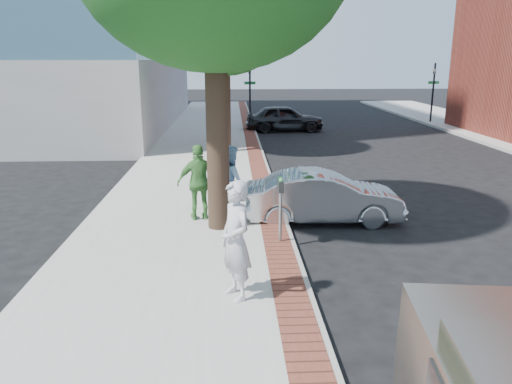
{
  "coord_description": "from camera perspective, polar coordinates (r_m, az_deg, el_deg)",
  "views": [
    {
      "loc": [
        -0.28,
        -9.52,
        4.07
      ],
      "look_at": [
        0.25,
        1.17,
        1.2
      ],
      "focal_mm": 35.0,
      "sensor_mm": 36.0,
      "label": 1
    }
  ],
  "objects": [
    {
      "name": "signal_far",
      "position": [
        34.06,
        19.6,
        11.12
      ],
      "size": [
        0.7,
        0.15,
        3.8
      ],
      "color": "black",
      "rests_on": "ground"
    },
    {
      "name": "brick_strip",
      "position": [
        17.98,
        0.36,
        2.44
      ],
      "size": [
        0.6,
        60.0,
        0.01
      ],
      "primitive_type": "cube",
      "color": "brown",
      "rests_on": "sidewalk"
    },
    {
      "name": "ground",
      "position": [
        10.35,
        -1.07,
        -8.13
      ],
      "size": [
        120.0,
        120.0,
        0.0
      ],
      "primitive_type": "plane",
      "color": "black",
      "rests_on": "ground"
    },
    {
      "name": "tree_far",
      "position": [
        21.55,
        -3.59,
        18.26
      ],
      "size": [
        4.8,
        4.8,
        7.14
      ],
      "color": "black",
      "rests_on": "sidewalk"
    },
    {
      "name": "sedan_silver",
      "position": [
        12.81,
        7.72,
        -0.58
      ],
      "size": [
        4.0,
        1.48,
        1.31
      ],
      "primitive_type": "imported",
      "rotation": [
        0.0,
        0.0,
        1.55
      ],
      "color": "#A6AAAD",
      "rests_on": "ground"
    },
    {
      "name": "signal_near",
      "position": [
        31.59,
        -0.7,
        11.72
      ],
      "size": [
        0.7,
        0.15,
        3.8
      ],
      "color": "black",
      "rests_on": "ground"
    },
    {
      "name": "person_officer",
      "position": [
        12.67,
        -2.87,
        1.27
      ],
      "size": [
        0.91,
        1.05,
        1.83
      ],
      "primitive_type": "imported",
      "rotation": [
        0.0,
        0.0,
        1.85
      ],
      "color": "#8BB4D7",
      "rests_on": "sidewalk"
    },
    {
      "name": "office_base",
      "position": [
        34.05,
        -25.18,
        10.15
      ],
      "size": [
        18.2,
        22.2,
        4.0
      ],
      "primitive_type": "cube",
      "color": "gray",
      "rests_on": "ground"
    },
    {
      "name": "person_gray",
      "position": [
        8.26,
        -2.33,
        -5.59
      ],
      "size": [
        0.76,
        0.88,
        2.03
      ],
      "primitive_type": "imported",
      "rotation": [
        0.0,
        0.0,
        -1.12
      ],
      "color": "#BAB9BF",
      "rests_on": "sidewalk"
    },
    {
      "name": "person_green",
      "position": [
        12.44,
        -6.48,
        1.1
      ],
      "size": [
        1.18,
        0.66,
        1.9
      ],
      "primitive_type": "imported",
      "rotation": [
        0.0,
        0.0,
        3.33
      ],
      "color": "#4A8E40",
      "rests_on": "sidewalk"
    },
    {
      "name": "sidewalk",
      "position": [
        18.01,
        -6.65,
        2.1
      ],
      "size": [
        5.0,
        60.0,
        0.15
      ],
      "primitive_type": "cube",
      "color": "#9E9991",
      "rests_on": "ground"
    },
    {
      "name": "bg_car",
      "position": [
        29.01,
        3.28,
        8.44
      ],
      "size": [
        4.48,
        1.9,
        1.51
      ],
      "primitive_type": "imported",
      "rotation": [
        0.0,
        0.0,
        1.6
      ],
      "color": "black",
      "rests_on": "ground"
    },
    {
      "name": "parking_meter",
      "position": [
        10.78,
        2.83,
        -0.42
      ],
      "size": [
        0.12,
        0.32,
        1.47
      ],
      "color": "gray",
      "rests_on": "sidewalk"
    },
    {
      "name": "curb",
      "position": [
        18.02,
        1.47,
        2.2
      ],
      "size": [
        0.1,
        60.0,
        0.15
      ],
      "primitive_type": "cube",
      "color": "gray",
      "rests_on": "ground"
    }
  ]
}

